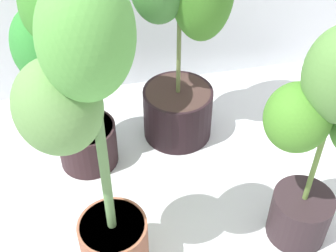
# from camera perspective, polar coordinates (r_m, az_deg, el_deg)

# --- Properties ---
(ground_plane) EXTENTS (8.00, 8.00, 0.00)m
(ground_plane) POSITION_cam_1_polar(r_m,az_deg,el_deg) (1.62, 2.75, -12.34)
(ground_plane) COLOR silver
(ground_plane) RESTS_ON ground
(potted_plant_front_right) EXTENTS (0.41, 0.29, 0.78)m
(potted_plant_front_right) POSITION_cam_1_polar(r_m,az_deg,el_deg) (1.34, 18.61, -0.86)
(potted_plant_front_right) COLOR #2D2024
(potted_plant_front_right) RESTS_ON ground
(potted_plant_front_left) EXTENTS (0.37, 0.31, 0.98)m
(potted_plant_front_left) POSITION_cam_1_polar(r_m,az_deg,el_deg) (1.12, -9.73, -1.19)
(potted_plant_front_left) COLOR #92563E
(potted_plant_front_left) RESTS_ON ground
(potted_plant_back_center) EXTENTS (0.42, 0.33, 1.10)m
(potted_plant_back_center) POSITION_cam_1_polar(r_m,az_deg,el_deg) (1.60, 1.56, 15.17)
(potted_plant_back_center) COLOR black
(potted_plant_back_center) RESTS_ON ground
(potted_plant_back_left) EXTENTS (0.41, 0.37, 0.83)m
(potted_plant_back_left) POSITION_cam_1_polar(r_m,az_deg,el_deg) (1.54, -11.77, 9.25)
(potted_plant_back_left) COLOR #2D1C1F
(potted_plant_back_left) RESTS_ON ground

